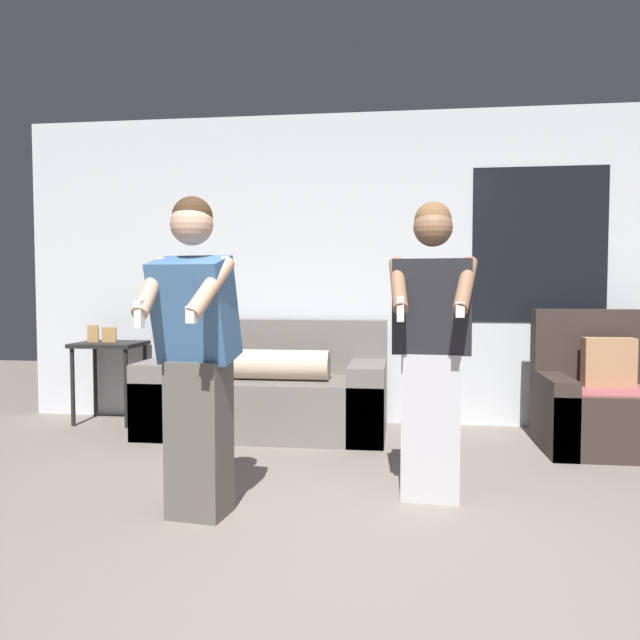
{
  "coord_description": "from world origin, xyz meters",
  "views": [
    {
      "loc": [
        0.11,
        -2.32,
        1.2
      ],
      "look_at": [
        -0.33,
        1.0,
        1.02
      ],
      "focal_mm": 35.0,
      "sensor_mm": 36.0,
      "label": 1
    }
  ],
  "objects_px": {
    "armchair": "(608,403)",
    "person_right": "(432,350)",
    "person_left": "(196,355)",
    "side_table": "(109,354)",
    "couch": "(266,392)"
  },
  "relations": [
    {
      "from": "side_table",
      "to": "person_left",
      "type": "relative_size",
      "value": 0.52
    },
    {
      "from": "armchair",
      "to": "person_right",
      "type": "distance_m",
      "value": 1.91
    },
    {
      "from": "person_right",
      "to": "couch",
      "type": "bearing_deg",
      "value": 130.95
    },
    {
      "from": "side_table",
      "to": "person_right",
      "type": "xyz_separation_m",
      "value": [
        2.72,
        -1.65,
        0.24
      ]
    },
    {
      "from": "side_table",
      "to": "person_right",
      "type": "height_order",
      "value": "person_right"
    },
    {
      "from": "side_table",
      "to": "person_left",
      "type": "bearing_deg",
      "value": -54.47
    },
    {
      "from": "person_left",
      "to": "person_right",
      "type": "xyz_separation_m",
      "value": [
        1.22,
        0.46,
        -0.0
      ]
    },
    {
      "from": "couch",
      "to": "person_right",
      "type": "height_order",
      "value": "person_right"
    },
    {
      "from": "couch",
      "to": "person_right",
      "type": "distance_m",
      "value": 2.01
    },
    {
      "from": "couch",
      "to": "person_left",
      "type": "height_order",
      "value": "person_left"
    },
    {
      "from": "armchair",
      "to": "person_left",
      "type": "relative_size",
      "value": 0.62
    },
    {
      "from": "person_left",
      "to": "armchair",
      "type": "bearing_deg",
      "value": 33.85
    },
    {
      "from": "person_right",
      "to": "side_table",
      "type": "bearing_deg",
      "value": 148.79
    },
    {
      "from": "couch",
      "to": "person_right",
      "type": "relative_size",
      "value": 1.17
    },
    {
      "from": "armchair",
      "to": "person_left",
      "type": "height_order",
      "value": "person_left"
    }
  ]
}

